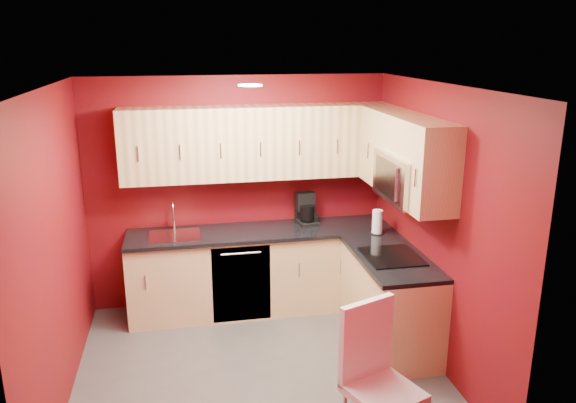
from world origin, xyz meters
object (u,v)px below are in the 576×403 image
object	(u,v)px
napkin_holder	(310,218)
paper_towel	(377,222)
coffee_maker	(307,209)
sink	(174,232)
dining_chair	(384,385)
microwave	(408,178)

from	to	relation	value
napkin_holder	paper_towel	distance (m)	0.76
coffee_maker	paper_towel	world-z (taller)	coffee_maker
sink	coffee_maker	distance (m)	1.44
coffee_maker	napkin_holder	bearing A→B (deg)	-37.23
paper_towel	dining_chair	distance (m)	2.21
microwave	paper_towel	bearing A→B (deg)	92.40
microwave	sink	xyz separation A→B (m)	(-2.09, 1.00, -0.72)
coffee_maker	microwave	bearing A→B (deg)	-67.49
coffee_maker	napkin_holder	distance (m)	0.11
napkin_holder	paper_towel	world-z (taller)	paper_towel
paper_towel	dining_chair	bearing A→B (deg)	-108.01
sink	dining_chair	distance (m)	2.81
microwave	coffee_maker	distance (m)	1.41
sink	dining_chair	world-z (taller)	sink
paper_towel	dining_chair	size ratio (longest dim) A/B	0.23
microwave	napkin_holder	xyz separation A→B (m)	(-0.64, 1.09, -0.68)
microwave	napkin_holder	size ratio (longest dim) A/B	5.65
paper_towel	sink	bearing A→B (deg)	170.31
microwave	paper_towel	distance (m)	0.90
napkin_holder	dining_chair	xyz separation A→B (m)	(-0.05, -2.49, -0.42)
microwave	napkin_holder	distance (m)	1.44
coffee_maker	napkin_holder	xyz separation A→B (m)	(0.03, -0.01, -0.10)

